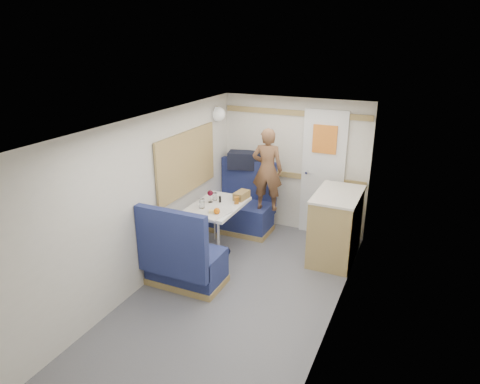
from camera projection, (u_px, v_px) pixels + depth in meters
The scene contains 26 objects.
floor at pixel (228, 304), 4.76m from camera, with size 4.50×4.50×0.00m, color #515156.
ceiling at pixel (226, 126), 4.07m from camera, with size 4.50×4.50×0.00m, color silver.
wall_back at pixel (294, 165), 6.34m from camera, with size 2.20×0.02×2.00m, color silver.
wall_left at pixel (140, 206), 4.84m from camera, with size 0.02×4.50×2.00m, color silver.
wall_right at pixel (333, 242), 3.99m from camera, with size 0.02×4.50×2.00m, color silver.
oak_trim_low at pixel (293, 175), 6.37m from camera, with size 2.15×0.02×0.08m, color olive.
oak_trim_high at pixel (296, 113), 6.05m from camera, with size 2.15×0.02×0.08m, color olive.
side_window at pixel (187, 162), 5.60m from camera, with size 0.04×1.30×0.72m, color #A3AD92.
rear_door at pixel (323, 171), 6.15m from camera, with size 0.62×0.12×1.86m.
dinette_table at pixel (217, 216), 5.67m from camera, with size 0.62×0.92×0.72m.
bench_far at pixel (243, 211), 6.50m from camera, with size 0.90×0.59×1.05m.
bench_near at pixel (183, 263), 5.02m from camera, with size 0.90×0.59×1.05m.
ledge at pixel (250, 170), 6.52m from camera, with size 0.90×0.14×0.04m, color olive.
dome_light at pixel (218, 114), 6.14m from camera, with size 0.20×0.20×0.20m, color white.
galley_counter at pixel (335, 226), 5.61m from camera, with size 0.57×0.92×0.92m.
person at pixel (267, 170), 5.99m from camera, with size 0.43×0.28×1.18m, color brown.
duffel_bag at pixel (246, 160), 6.49m from camera, with size 0.54×0.26×0.26m, color black.
tray at pixel (215, 214), 5.31m from camera, with size 0.28×0.37×0.02m, color silver.
orange_fruit at pixel (217, 211), 5.27m from camera, with size 0.08×0.08×0.08m, color orange.
cheese_block at pixel (213, 212), 5.30m from camera, with size 0.11×0.06×0.04m, color #E6CF85.
wine_glass at pixel (210, 194), 5.66m from camera, with size 0.08×0.08×0.17m.
tumbler_left at pixel (202, 204), 5.49m from camera, with size 0.08×0.08×0.12m, color white.
tumbler_mid at pixel (215, 197), 5.76m from camera, with size 0.06×0.06×0.10m, color silver.
beer_glass at pixel (236, 200), 5.63m from camera, with size 0.06×0.06×0.10m, color #925415.
pepper_grinder at pixel (220, 199), 5.69m from camera, with size 0.03×0.03×0.09m, color black.
bread_loaf at pixel (242, 195), 5.80m from camera, with size 0.14×0.25×0.11m, color brown.
Camera 1 is at (1.78, -3.62, 2.82)m, focal length 32.00 mm.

